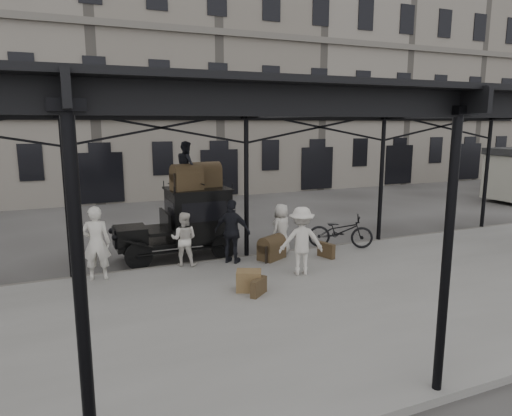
{
  "coord_description": "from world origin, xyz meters",
  "views": [
    {
      "loc": [
        -5.09,
        -10.58,
        4.18
      ],
      "look_at": [
        0.14,
        1.6,
        1.7
      ],
      "focal_mm": 32.0,
      "sensor_mm": 36.0,
      "label": 1
    }
  ],
  "objects_px": {
    "porter_official": "(232,232)",
    "steamer_trunk_roof_near": "(187,179)",
    "steamer_trunk_platform": "(272,249)",
    "taxi": "(188,219)",
    "bicycle": "(341,231)",
    "porter_left": "(96,243)"
  },
  "relations": [
    {
      "from": "taxi",
      "to": "steamer_trunk_roof_near",
      "type": "height_order",
      "value": "steamer_trunk_roof_near"
    },
    {
      "from": "porter_official",
      "to": "steamer_trunk_platform",
      "type": "relative_size",
      "value": 2.26
    },
    {
      "from": "steamer_trunk_roof_near",
      "to": "porter_left",
      "type": "bearing_deg",
      "value": -165.36
    },
    {
      "from": "steamer_trunk_roof_near",
      "to": "steamer_trunk_platform",
      "type": "height_order",
      "value": "steamer_trunk_roof_near"
    },
    {
      "from": "bicycle",
      "to": "steamer_trunk_roof_near",
      "type": "bearing_deg",
      "value": 105.69
    },
    {
      "from": "porter_official",
      "to": "steamer_trunk_roof_near",
      "type": "bearing_deg",
      "value": -11.6
    },
    {
      "from": "taxi",
      "to": "porter_official",
      "type": "height_order",
      "value": "taxi"
    },
    {
      "from": "taxi",
      "to": "porter_left",
      "type": "distance_m",
      "value": 3.26
    },
    {
      "from": "porter_left",
      "to": "steamer_trunk_platform",
      "type": "bearing_deg",
      "value": -169.86
    },
    {
      "from": "taxi",
      "to": "bicycle",
      "type": "distance_m",
      "value": 4.94
    },
    {
      "from": "taxi",
      "to": "steamer_trunk_roof_near",
      "type": "distance_m",
      "value": 1.33
    },
    {
      "from": "porter_left",
      "to": "steamer_trunk_platform",
      "type": "height_order",
      "value": "porter_left"
    },
    {
      "from": "steamer_trunk_roof_near",
      "to": "steamer_trunk_platform",
      "type": "xyz_separation_m",
      "value": [
        2.17,
        -1.46,
        -2.06
      ]
    },
    {
      "from": "porter_official",
      "to": "steamer_trunk_platform",
      "type": "distance_m",
      "value": 1.37
    },
    {
      "from": "porter_official",
      "to": "steamer_trunk_roof_near",
      "type": "height_order",
      "value": "steamer_trunk_roof_near"
    },
    {
      "from": "porter_official",
      "to": "taxi",
      "type": "bearing_deg",
      "value": -18.23
    },
    {
      "from": "porter_official",
      "to": "bicycle",
      "type": "xyz_separation_m",
      "value": [
        3.83,
        0.16,
        -0.38
      ]
    },
    {
      "from": "steamer_trunk_roof_near",
      "to": "bicycle",
      "type": "bearing_deg",
      "value": -24.83
    },
    {
      "from": "bicycle",
      "to": "steamer_trunk_platform",
      "type": "relative_size",
      "value": 2.54
    },
    {
      "from": "porter_official",
      "to": "steamer_trunk_platform",
      "type": "xyz_separation_m",
      "value": [
        1.21,
        -0.12,
        -0.63
      ]
    },
    {
      "from": "porter_left",
      "to": "steamer_trunk_roof_near",
      "type": "relative_size",
      "value": 2.17
    },
    {
      "from": "bicycle",
      "to": "steamer_trunk_platform",
      "type": "bearing_deg",
      "value": 125.66
    }
  ]
}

